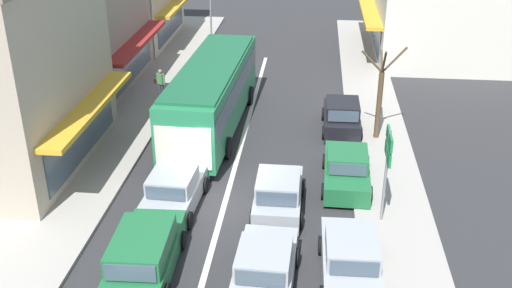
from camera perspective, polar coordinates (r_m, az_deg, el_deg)
The scene contains 17 objects.
ground_plane at distance 22.76m, azimuth -2.92°, elevation -5.41°, with size 140.00×140.00×0.00m, color #2D2D30.
lane_centre_line at distance 26.23m, azimuth -1.65°, elevation -0.92°, with size 0.20×28.00×0.01m, color silver.
sidewalk_left at distance 29.53m, azimuth -14.37°, elevation 1.54°, with size 5.20×44.00×0.14m, color #A39E96.
kerb_right at distance 28.00m, azimuth 11.56°, elevation 0.46°, with size 2.80×44.00×0.12m, color #A39E96.
shopfront_mid_block at distance 34.59m, azimuth -17.34°, elevation 10.84°, with size 7.56×9.36×7.14m.
city_bus at distance 28.03m, azimuth -4.20°, elevation 5.01°, with size 3.08×10.95×3.23m.
sedan_queue_far_back at distance 22.19m, azimuth -7.84°, elevation -4.54°, with size 2.04×4.28×1.47m.
sedan_queue_gap_filler at distance 18.10m, azimuth 0.78°, elevation -12.04°, with size 2.00×4.25×1.47m.
wagon_adjacent_lane_trail at distance 18.94m, azimuth -10.57°, elevation -10.30°, with size 2.05×4.55×1.58m.
hatchback_behind_bus_near at distance 21.75m, azimuth 2.14°, elevation -4.82°, with size 1.82×3.70×1.54m.
parked_sedan_kerb_front at distance 18.70m, azimuth 9.03°, elevation -11.01°, with size 1.97×4.24×1.47m.
parked_sedan_kerb_second at distance 23.80m, azimuth 8.62°, elevation -2.38°, with size 1.96×4.23×1.47m.
parked_hatchback_kerb_third at distance 28.47m, azimuth 8.17°, elevation 2.60°, with size 1.84×3.71×1.54m.
traffic_light_downstreet at distance 40.90m, azimuth -4.35°, elevation 13.04°, with size 0.33×0.24×4.20m.
directional_road_sign at distance 20.61m, azimuth 12.45°, elevation -0.97°, with size 0.10×1.40×3.60m.
street_tree_right at distance 27.31m, azimuth 11.71°, elevation 4.44°, with size 1.96×1.84×4.43m.
pedestrian_with_handbag_near at distance 31.99m, azimuth -9.07°, elevation 5.84°, with size 0.63×0.46×1.63m.
Camera 1 is at (3.09, -19.26, 11.72)m, focal length 42.00 mm.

